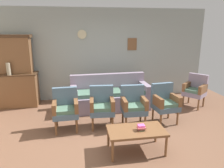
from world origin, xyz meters
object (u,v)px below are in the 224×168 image
object	(u,v)px
armchair_near_cabinet	(133,104)
coffee_table	(136,132)
book_stack_on_table	(141,128)
floral_couch	(110,96)
vase_on_cabinet	(8,69)
armchair_by_doorway	(102,105)
armchair_row_middle	(165,102)
armchair_near_couch_end	(66,107)
wingback_chair_by_fireplace	(195,89)
side_cabinet	(17,90)

from	to	relation	value
armchair_near_cabinet	coffee_table	size ratio (longest dim) A/B	0.90
coffee_table	book_stack_on_table	world-z (taller)	book_stack_on_table
floral_couch	book_stack_on_table	size ratio (longest dim) A/B	14.33
floral_couch	armchair_near_cabinet	distance (m)	1.20
vase_on_cabinet	armchair_by_doorway	size ratio (longest dim) A/B	0.36
armchair_near_cabinet	armchair_row_middle	xyz separation A→B (m)	(0.75, 0.06, 0.00)
coffee_table	armchair_by_doorway	bearing A→B (deg)	113.79
armchair_near_couch_end	wingback_chair_by_fireplace	size ratio (longest dim) A/B	1.00
book_stack_on_table	vase_on_cabinet	bearing A→B (deg)	137.85
vase_on_cabinet	armchair_near_cabinet	xyz separation A→B (m)	(2.97, -1.53, -0.59)
side_cabinet	armchair_near_cabinet	distance (m)	3.35
vase_on_cabinet	book_stack_on_table	bearing A→B (deg)	-42.15
armchair_row_middle	book_stack_on_table	size ratio (longest dim) A/B	6.10
floral_couch	armchair_by_doorway	world-z (taller)	same
vase_on_cabinet	floral_couch	distance (m)	2.76
armchair_near_couch_end	coffee_table	world-z (taller)	armchair_near_couch_end
armchair_row_middle	vase_on_cabinet	bearing A→B (deg)	158.46
vase_on_cabinet	armchair_by_doorway	world-z (taller)	vase_on_cabinet
side_cabinet	floral_couch	bearing A→B (deg)	-12.87
armchair_row_middle	wingback_chair_by_fireplace	size ratio (longest dim) A/B	1.00
armchair_by_doorway	armchair_row_middle	xyz separation A→B (m)	(1.45, -0.02, 0.00)
armchair_near_couch_end	armchair_by_doorway	bearing A→B (deg)	1.91
armchair_near_couch_end	armchair_row_middle	world-z (taller)	same
armchair_row_middle	coffee_table	size ratio (longest dim) A/B	0.90
side_cabinet	coffee_table	bearing A→B (deg)	-45.61
armchair_by_doorway	coffee_table	world-z (taller)	armchair_by_doorway
armchair_near_cabinet	book_stack_on_table	distance (m)	1.05
armchair_by_doorway	book_stack_on_table	bearing A→B (deg)	-63.64
armchair_near_couch_end	coffee_table	distance (m)	1.64
floral_couch	armchair_row_middle	distance (m)	1.56
floral_couch	coffee_table	xyz separation A→B (m)	(0.14, -2.14, 0.05)
floral_couch	wingback_chair_by_fireplace	xyz separation A→B (m)	(2.34, -0.27, 0.17)
floral_couch	armchair_near_cabinet	xyz separation A→B (m)	(0.35, -1.14, 0.17)
armchair_near_cabinet	wingback_chair_by_fireplace	distance (m)	2.17
vase_on_cabinet	armchair_by_doorway	bearing A→B (deg)	-32.45
wingback_chair_by_fireplace	armchair_by_doorway	bearing A→B (deg)	-163.59
side_cabinet	floral_couch	size ratio (longest dim) A/B	0.55
armchair_near_couch_end	coffee_table	xyz separation A→B (m)	(1.26, -1.05, -0.12)
armchair_by_doorway	coffee_table	xyz separation A→B (m)	(0.48, -1.08, -0.12)
armchair_near_couch_end	coffee_table	size ratio (longest dim) A/B	0.90
vase_on_cabinet	floral_couch	size ratio (longest dim) A/B	0.15
side_cabinet	armchair_by_doorway	xyz separation A→B (m)	(2.19, -1.64, 0.03)
floral_couch	coffee_table	distance (m)	2.15
floral_couch	armchair_near_couch_end	distance (m)	1.57
coffee_table	side_cabinet	bearing A→B (deg)	134.39
armchair_near_cabinet	vase_on_cabinet	bearing A→B (deg)	152.81
armchair_by_doorway	armchair_row_middle	world-z (taller)	same
armchair_row_middle	wingback_chair_by_fireplace	distance (m)	1.48
armchair_row_middle	book_stack_on_table	world-z (taller)	armchair_row_middle
armchair_near_cabinet	coffee_table	bearing A→B (deg)	-102.13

